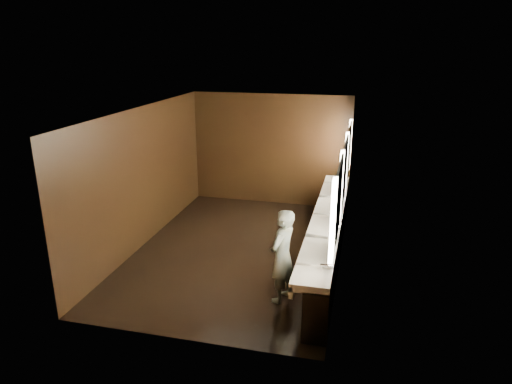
% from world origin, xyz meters
% --- Properties ---
extents(floor, '(6.00, 6.00, 0.00)m').
position_xyz_m(floor, '(0.00, 0.00, 0.00)').
color(floor, black).
rests_on(floor, ground).
extents(ceiling, '(4.00, 6.00, 0.02)m').
position_xyz_m(ceiling, '(0.00, 0.00, 2.80)').
color(ceiling, '#2D2D2B').
rests_on(ceiling, wall_back).
extents(wall_back, '(4.00, 0.02, 2.80)m').
position_xyz_m(wall_back, '(0.00, 3.00, 1.40)').
color(wall_back, black).
rests_on(wall_back, floor).
extents(wall_front, '(4.00, 0.02, 2.80)m').
position_xyz_m(wall_front, '(0.00, -3.00, 1.40)').
color(wall_front, black).
rests_on(wall_front, floor).
extents(wall_left, '(0.02, 6.00, 2.80)m').
position_xyz_m(wall_left, '(-2.00, 0.00, 1.40)').
color(wall_left, black).
rests_on(wall_left, floor).
extents(wall_right, '(0.02, 6.00, 2.80)m').
position_xyz_m(wall_right, '(2.00, 0.00, 1.40)').
color(wall_right, black).
rests_on(wall_right, floor).
extents(sink_counter, '(0.55, 5.40, 1.01)m').
position_xyz_m(sink_counter, '(1.79, 0.00, 0.50)').
color(sink_counter, black).
rests_on(sink_counter, floor).
extents(mirror_band, '(0.06, 5.03, 1.15)m').
position_xyz_m(mirror_band, '(1.98, -0.00, 1.75)').
color(mirror_band, '#FBECC9').
rests_on(mirror_band, wall_right).
extents(person, '(0.54, 0.66, 1.55)m').
position_xyz_m(person, '(1.17, -1.62, 0.77)').
color(person, '#97C9E2').
rests_on(person, floor).
extents(trash_bin, '(0.43, 0.43, 0.51)m').
position_xyz_m(trash_bin, '(1.58, -0.75, 0.26)').
color(trash_bin, black).
rests_on(trash_bin, floor).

